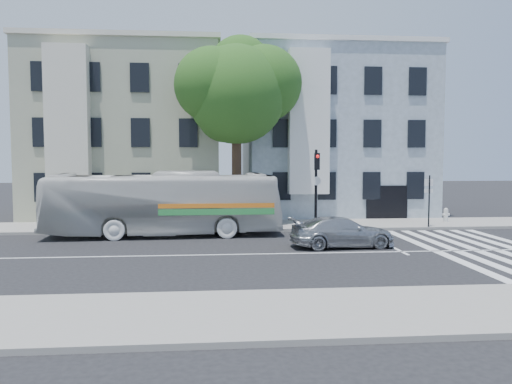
{
  "coord_description": "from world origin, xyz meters",
  "views": [
    {
      "loc": [
        -1.37,
        -20.05,
        3.96
      ],
      "look_at": [
        0.56,
        2.12,
        2.4
      ],
      "focal_mm": 35.0,
      "sensor_mm": 36.0,
      "label": 1
    }
  ],
  "objects": [
    {
      "name": "bus",
      "position": [
        -3.83,
        5.2,
        1.63
      ],
      "size": [
        3.2,
        11.8,
        3.26
      ],
      "primitive_type": "imported",
      "rotation": [
        0.0,
        0.0,
        1.61
      ],
      "color": "silver",
      "rests_on": "ground"
    },
    {
      "name": "ground",
      "position": [
        0.0,
        0.0,
        0.0
      ],
      "size": [
        120.0,
        120.0,
        0.0
      ],
      "primitive_type": "plane",
      "color": "black",
      "rests_on": "ground"
    },
    {
      "name": "far_sign_pole",
      "position": [
        10.38,
        6.14,
        1.91
      ],
      "size": [
        0.51,
        0.2,
        2.82
      ],
      "rotation": [
        0.0,
        0.0,
        0.15
      ],
      "color": "black",
      "rests_on": "sidewalk_far"
    },
    {
      "name": "traffic_signal",
      "position": [
        4.1,
        5.94,
        2.82
      ],
      "size": [
        0.45,
        0.54,
        4.36
      ],
      "rotation": [
        0.0,
        0.0,
        -0.27
      ],
      "color": "black",
      "rests_on": "ground"
    },
    {
      "name": "sedan",
      "position": [
        4.29,
        1.3,
        0.66
      ],
      "size": [
        2.16,
        4.7,
        1.33
      ],
      "primitive_type": "imported",
      "rotation": [
        0.0,
        0.0,
        1.64
      ],
      "color": "#A9ABB0",
      "rests_on": "ground"
    },
    {
      "name": "building_left",
      "position": [
        -7.0,
        15.0,
        5.5
      ],
      "size": [
        12.0,
        10.0,
        11.0
      ],
      "primitive_type": "cube",
      "color": "#A3A58A",
      "rests_on": "ground"
    },
    {
      "name": "hedge",
      "position": [
        -4.88,
        6.8,
        0.5
      ],
      "size": [
        8.52,
        1.09,
        0.7
      ],
      "primitive_type": null,
      "rotation": [
        0.0,
        0.0,
        0.03
      ],
      "color": "#265F1F",
      "rests_on": "sidewalk_far"
    },
    {
      "name": "sidewalk_far",
      "position": [
        0.0,
        8.0,
        0.07
      ],
      "size": [
        80.0,
        4.0,
        0.15
      ],
      "primitive_type": "cube",
      "color": "gray",
      "rests_on": "ground"
    },
    {
      "name": "sidewalk_near",
      "position": [
        0.0,
        -8.0,
        0.07
      ],
      "size": [
        80.0,
        4.0,
        0.15
      ],
      "primitive_type": "cube",
      "color": "gray",
      "rests_on": "ground"
    },
    {
      "name": "fire_hydrant",
      "position": [
        12.38,
        8.2,
        0.56
      ],
      "size": [
        0.46,
        0.26,
        0.81
      ],
      "rotation": [
        0.0,
        0.0,
        0.21
      ],
      "color": "silver",
      "rests_on": "sidewalk_far"
    },
    {
      "name": "building_right",
      "position": [
        7.0,
        15.0,
        5.5
      ],
      "size": [
        12.0,
        10.0,
        11.0
      ],
      "primitive_type": "cube",
      "color": "gray",
      "rests_on": "ground"
    },
    {
      "name": "street_tree",
      "position": [
        0.06,
        8.74,
        7.83
      ],
      "size": [
        7.3,
        5.9,
        11.1
      ],
      "color": "#2D2116",
      "rests_on": "ground"
    }
  ]
}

